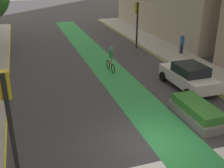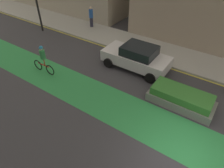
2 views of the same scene
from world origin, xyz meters
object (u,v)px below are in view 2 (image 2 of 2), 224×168
(car_white_right_far, at_px, (137,57))
(cyclist_in_lane, at_px, (43,59))
(pedestrian_sidewalk_right_a, at_px, (91,17))
(median_planter, at_px, (181,98))

(car_white_right_far, height_order, cyclist_in_lane, cyclist_in_lane)
(cyclist_in_lane, distance_m, pedestrian_sidewalk_right_a, 7.29)
(cyclist_in_lane, bearing_deg, car_white_right_far, -50.56)
(cyclist_in_lane, bearing_deg, median_planter, -76.39)
(car_white_right_far, bearing_deg, cyclist_in_lane, 129.44)
(car_white_right_far, height_order, median_planter, car_white_right_far)
(car_white_right_far, xyz_separation_m, cyclist_in_lane, (-3.62, 4.40, 0.17))
(car_white_right_far, relative_size, cyclist_in_lane, 2.27)
(cyclist_in_lane, height_order, pedestrian_sidewalk_right_a, pedestrian_sidewalk_right_a)
(cyclist_in_lane, bearing_deg, pedestrian_sidewalk_right_a, 15.59)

